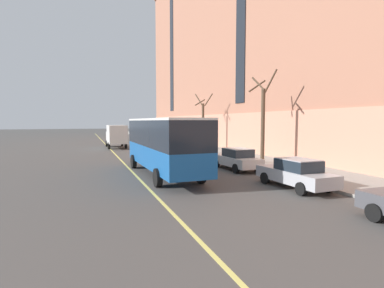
{
  "coord_description": "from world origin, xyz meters",
  "views": [
    {
      "loc": [
        -4.86,
        -16.32,
        3.49
      ],
      "look_at": [
        2.71,
        4.52,
        1.8
      ],
      "focal_mm": 28.0,
      "sensor_mm": 36.0,
      "label": 1
    }
  ],
  "objects_px": {
    "city_bus": "(163,143)",
    "street_tree_mid_block": "(263,119)",
    "box_truck": "(116,135)",
    "street_tree_far_uptown": "(203,122)",
    "parked_car_silver_1": "(296,173)",
    "parked_car_black_6": "(175,144)",
    "parked_car_silver_2": "(155,139)",
    "parked_car_champagne_0": "(197,149)",
    "parked_car_white_7": "(237,159)"
  },
  "relations": [
    {
      "from": "parked_car_silver_2",
      "to": "parked_car_black_6",
      "type": "bearing_deg",
      "value": -89.92
    },
    {
      "from": "parked_car_black_6",
      "to": "box_truck",
      "type": "relative_size",
      "value": 0.66
    },
    {
      "from": "parked_car_champagne_0",
      "to": "box_truck",
      "type": "distance_m",
      "value": 14.42
    },
    {
      "from": "parked_car_silver_1",
      "to": "parked_car_silver_2",
      "type": "bearing_deg",
      "value": 90.26
    },
    {
      "from": "parked_car_champagne_0",
      "to": "box_truck",
      "type": "height_order",
      "value": "box_truck"
    },
    {
      "from": "city_bus",
      "to": "box_truck",
      "type": "distance_m",
      "value": 21.38
    },
    {
      "from": "parked_car_silver_1",
      "to": "parked_car_black_6",
      "type": "relative_size",
      "value": 1.08
    },
    {
      "from": "city_bus",
      "to": "street_tree_mid_block",
      "type": "relative_size",
      "value": 1.46
    },
    {
      "from": "city_bus",
      "to": "box_truck",
      "type": "relative_size",
      "value": 1.64
    },
    {
      "from": "parked_car_black_6",
      "to": "street_tree_far_uptown",
      "type": "bearing_deg",
      "value": -7.38
    },
    {
      "from": "parked_car_champagne_0",
      "to": "box_truck",
      "type": "relative_size",
      "value": 0.7
    },
    {
      "from": "parked_car_champagne_0",
      "to": "parked_car_white_7",
      "type": "xyz_separation_m",
      "value": [
        0.06,
        -7.97,
        -0.0
      ]
    },
    {
      "from": "parked_car_silver_2",
      "to": "street_tree_far_uptown",
      "type": "distance_m",
      "value": 11.56
    },
    {
      "from": "parked_car_champagne_0",
      "to": "parked_car_silver_2",
      "type": "bearing_deg",
      "value": 90.31
    },
    {
      "from": "parked_car_champagne_0",
      "to": "parked_car_silver_1",
      "type": "relative_size",
      "value": 0.99
    },
    {
      "from": "box_truck",
      "to": "parked_car_white_7",
      "type": "bearing_deg",
      "value": -73.15
    },
    {
      "from": "parked_car_black_6",
      "to": "box_truck",
      "type": "height_order",
      "value": "box_truck"
    },
    {
      "from": "street_tree_mid_block",
      "to": "street_tree_far_uptown",
      "type": "bearing_deg",
      "value": 90.02
    },
    {
      "from": "parked_car_white_7",
      "to": "box_truck",
      "type": "xyz_separation_m",
      "value": [
        -6.33,
        20.92,
        0.91
      ]
    },
    {
      "from": "parked_car_silver_2",
      "to": "street_tree_mid_block",
      "type": "bearing_deg",
      "value": -81.83
    },
    {
      "from": "city_bus",
      "to": "parked_car_silver_1",
      "type": "distance_m",
      "value": 8.26
    },
    {
      "from": "parked_car_silver_2",
      "to": "box_truck",
      "type": "relative_size",
      "value": 0.68
    },
    {
      "from": "box_truck",
      "to": "street_tree_far_uptown",
      "type": "bearing_deg",
      "value": -34.23
    },
    {
      "from": "parked_car_champagne_0",
      "to": "parked_car_silver_1",
      "type": "xyz_separation_m",
      "value": [
        0.05,
        -14.39,
        -0.0
      ]
    },
    {
      "from": "city_bus",
      "to": "street_tree_far_uptown",
      "type": "height_order",
      "value": "street_tree_far_uptown"
    },
    {
      "from": "parked_car_black_6",
      "to": "city_bus",
      "type": "bearing_deg",
      "value": -109.5
    },
    {
      "from": "parked_car_silver_2",
      "to": "parked_car_white_7",
      "type": "height_order",
      "value": "same"
    },
    {
      "from": "parked_car_silver_1",
      "to": "box_truck",
      "type": "distance_m",
      "value": 28.07
    },
    {
      "from": "street_tree_mid_block",
      "to": "street_tree_far_uptown",
      "type": "xyz_separation_m",
      "value": [
        -0.0,
        12.78,
        -0.26
      ]
    },
    {
      "from": "parked_car_silver_1",
      "to": "street_tree_mid_block",
      "type": "relative_size",
      "value": 0.63
    },
    {
      "from": "parked_car_white_7",
      "to": "parked_car_silver_2",
      "type": "bearing_deg",
      "value": 90.35
    },
    {
      "from": "parked_car_silver_2",
      "to": "parked_car_black_6",
      "type": "height_order",
      "value": "same"
    },
    {
      "from": "street_tree_mid_block",
      "to": "parked_car_champagne_0",
      "type": "bearing_deg",
      "value": 117.4
    },
    {
      "from": "parked_car_champagne_0",
      "to": "parked_car_silver_1",
      "type": "bearing_deg",
      "value": -89.8
    },
    {
      "from": "city_bus",
      "to": "parked_car_silver_2",
      "type": "xyz_separation_m",
      "value": [
        5.4,
        25.6,
        -1.34
      ]
    },
    {
      "from": "parked_car_silver_2",
      "to": "parked_car_white_7",
      "type": "distance_m",
      "value": 25.15
    },
    {
      "from": "box_truck",
      "to": "street_tree_mid_block",
      "type": "bearing_deg",
      "value": -63.63
    },
    {
      "from": "box_truck",
      "to": "street_tree_mid_block",
      "type": "distance_m",
      "value": 21.61
    },
    {
      "from": "parked_car_silver_2",
      "to": "box_truck",
      "type": "height_order",
      "value": "box_truck"
    },
    {
      "from": "parked_car_champagne_0",
      "to": "parked_car_black_6",
      "type": "distance_m",
      "value": 6.88
    },
    {
      "from": "city_bus",
      "to": "parked_car_silver_1",
      "type": "height_order",
      "value": "city_bus"
    },
    {
      "from": "parked_car_silver_1",
      "to": "box_truck",
      "type": "relative_size",
      "value": 0.71
    },
    {
      "from": "city_bus",
      "to": "parked_car_black_6",
      "type": "xyz_separation_m",
      "value": [
        5.42,
        15.29,
        -1.34
      ]
    },
    {
      "from": "parked_car_champagne_0",
      "to": "parked_car_silver_1",
      "type": "height_order",
      "value": "same"
    },
    {
      "from": "parked_car_champagne_0",
      "to": "street_tree_far_uptown",
      "type": "relative_size",
      "value": 0.7
    },
    {
      "from": "parked_car_black_6",
      "to": "street_tree_mid_block",
      "type": "xyz_separation_m",
      "value": [
        3.36,
        -13.21,
        2.89
      ]
    },
    {
      "from": "parked_car_silver_1",
      "to": "parked_car_black_6",
      "type": "bearing_deg",
      "value": 90.35
    },
    {
      "from": "city_bus",
      "to": "parked_car_silver_2",
      "type": "relative_size",
      "value": 2.4
    },
    {
      "from": "city_bus",
      "to": "parked_car_champagne_0",
      "type": "distance_m",
      "value": 10.14
    },
    {
      "from": "parked_car_white_7",
      "to": "street_tree_mid_block",
      "type": "relative_size",
      "value": 0.62
    }
  ]
}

